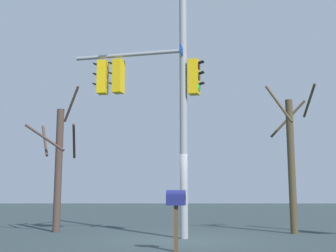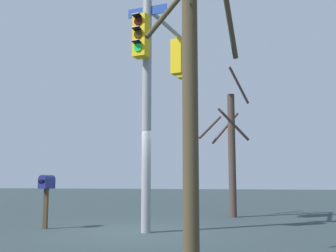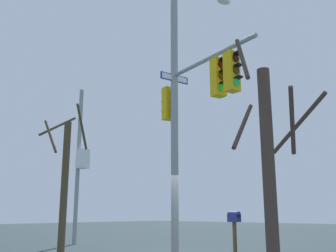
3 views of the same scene
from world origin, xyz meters
name	(u,v)px [view 2 (image 2 of 3)]	position (x,y,z in m)	size (l,w,h in m)	color
ground_plane	(136,232)	(0.00, 0.00, 0.00)	(80.00, 80.00, 0.00)	#2B3A3D
main_signal_pole_assembly	(153,34)	(-0.31, -0.52, 5.29)	(3.46, 4.21, 9.90)	gray
mailbox	(47,186)	(2.51, -0.16, 1.11)	(0.31, 0.47, 1.41)	#4C3823
bare_tree_behind_pole	(231,149)	(-2.31, -4.22, 2.35)	(1.79, 1.78, 5.16)	#46352E
bare_tree_across_street	(191,101)	(-1.86, 3.83, 2.51)	(1.54, 1.56, 5.06)	#483C28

